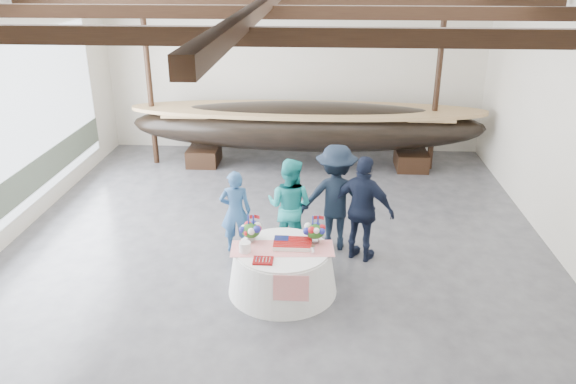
{
  "coord_description": "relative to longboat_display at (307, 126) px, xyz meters",
  "views": [
    {
      "loc": [
        0.77,
        -8.92,
        4.95
      ],
      "look_at": [
        0.2,
        0.17,
        1.12
      ],
      "focal_mm": 35.0,
      "sensor_mm": 36.0,
      "label": 1
    }
  ],
  "objects": [
    {
      "name": "guest_woman_blue",
      "position": [
        -1.12,
        -4.56,
        -0.29
      ],
      "size": [
        0.59,
        0.42,
        1.53
      ],
      "primitive_type": "imported",
      "rotation": [
        0.0,
        0.0,
        3.24
      ],
      "color": "navy",
      "rests_on": "ground"
    },
    {
      "name": "guest_man_right",
      "position": [
        1.12,
        -4.72,
        -0.1
      ],
      "size": [
        1.2,
        0.93,
        1.9
      ],
      "primitive_type": "imported",
      "rotation": [
        0.0,
        0.0,
        2.66
      ],
      "color": "black",
      "rests_on": "ground"
    },
    {
      "name": "guest_woman_teal",
      "position": [
        -0.16,
        -4.5,
        -0.17
      ],
      "size": [
        1.03,
        0.91,
        1.76
      ],
      "primitive_type": "imported",
      "rotation": [
        0.0,
        0.0,
        2.81
      ],
      "color": "teal",
      "rests_on": "ground"
    },
    {
      "name": "wall_back",
      "position": [
        -0.4,
        1.4,
        1.2
      ],
      "size": [
        10.0,
        0.02,
        4.5
      ],
      "primitive_type": "cube",
      "color": "silver",
      "rests_on": "ground"
    },
    {
      "name": "longboat_display",
      "position": [
        0.0,
        0.0,
        0.0
      ],
      "size": [
        8.8,
        1.76,
        1.65
      ],
      "color": "black",
      "rests_on": "ground"
    },
    {
      "name": "floor",
      "position": [
        -0.4,
        -4.6,
        -1.05
      ],
      "size": [
        10.0,
        12.0,
        0.01
      ],
      "primitive_type": "cube",
      "color": "#3D3D42",
      "rests_on": "ground"
    },
    {
      "name": "banquet_table",
      "position": [
        -0.19,
        -5.83,
        -0.68
      ],
      "size": [
        1.73,
        1.73,
        0.75
      ],
      "color": "white",
      "rests_on": "ground"
    },
    {
      "name": "guest_man_left",
      "position": [
        0.65,
        -4.31,
        -0.07
      ],
      "size": [
        1.3,
        0.78,
        1.96
      ],
      "primitive_type": "imported",
      "rotation": [
        0.0,
        0.0,
        3.1
      ],
      "color": "black",
      "rests_on": "ground"
    },
    {
      "name": "open_bay",
      "position": [
        -5.35,
        -3.6,
        0.77
      ],
      "size": [
        0.03,
        7.0,
        3.2
      ],
      "color": "silver",
      "rests_on": "ground"
    },
    {
      "name": "pavilion_structure",
      "position": [
        -0.4,
        -3.81,
        2.95
      ],
      "size": [
        9.8,
        11.76,
        4.5
      ],
      "color": "black",
      "rests_on": "ground"
    },
    {
      "name": "tabletop_items",
      "position": [
        -0.24,
        -5.67,
        -0.16
      ],
      "size": [
        1.64,
        0.95,
        0.4
      ],
      "color": "red",
      "rests_on": "banquet_table"
    }
  ]
}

